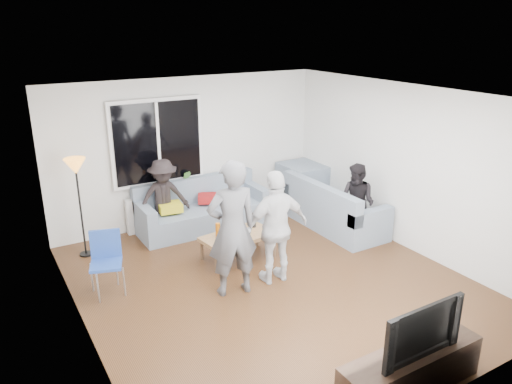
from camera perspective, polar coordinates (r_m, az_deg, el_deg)
floor at (r=7.07m, az=1.82°, el=-10.52°), size 5.00×5.50×0.04m
ceiling at (r=6.20m, az=2.08°, el=11.18°), size 5.00×5.50×0.04m
wall_back at (r=8.88m, az=-7.76°, el=4.76°), size 5.00×0.04×2.60m
wall_front at (r=4.64m, az=20.99°, el=-10.24°), size 5.00×0.04×2.60m
wall_left at (r=5.66m, az=-20.16°, el=-4.73°), size 0.04×5.50×2.60m
wall_right at (r=8.10m, az=17.16°, el=2.68°), size 0.04×5.50×2.60m
window_frame at (r=8.54m, az=-11.34°, el=5.71°), size 1.62×0.06×1.47m
window_glass at (r=8.50m, az=-11.25°, el=5.66°), size 1.50×0.02×1.35m
window_mullion at (r=8.49m, az=-11.22°, el=5.65°), size 0.05×0.03×1.35m
radiator at (r=8.86m, az=-10.73°, el=-2.15°), size 1.30×0.12×0.62m
potted_plant at (r=8.82m, az=-8.16°, el=1.31°), size 0.25×0.22×0.37m
vase at (r=8.62m, az=-12.39°, el=-0.03°), size 0.19×0.19×0.18m
sofa_back_section at (r=8.70m, az=-6.17°, el=-1.51°), size 2.30×0.85×0.85m
sofa_right_section at (r=8.79m, az=9.10°, el=-1.43°), size 2.00×0.85×0.85m
sofa_corner at (r=9.76m, az=5.65°, el=0.82°), size 0.85×0.85×0.85m
cushion_yellow at (r=8.44m, az=-9.91°, el=-1.75°), size 0.42×0.37×0.14m
cushion_red at (r=8.78m, az=-5.53°, el=-0.71°), size 0.45×0.43×0.13m
coffee_table at (r=7.63m, az=-2.08°, el=-6.33°), size 1.17×0.74×0.40m
pitcher at (r=7.52m, az=-2.90°, el=-4.34°), size 0.17×0.17×0.17m
side_chair at (r=6.88m, az=-16.94°, el=-8.08°), size 0.51×0.51×0.86m
floor_lamp at (r=7.96m, az=-19.64°, el=-1.82°), size 0.32×0.32×1.56m
player_left at (r=6.42m, az=-2.78°, el=-4.29°), size 0.74×0.55×1.86m
player_right at (r=6.76m, az=2.38°, el=-4.12°), size 0.97×0.45×1.62m
spectator_right at (r=8.33m, az=11.60°, el=-1.15°), size 0.64×0.74×1.29m
spectator_back at (r=8.40m, az=-10.63°, el=-0.71°), size 0.90×0.56×1.35m
tv_console at (r=5.38m, az=17.44°, el=-19.13°), size 1.60×0.40×0.44m
television at (r=5.10m, az=18.01°, el=-14.66°), size 0.98×0.13×0.56m
bottle_c at (r=7.66m, az=-2.68°, el=-3.64°), size 0.07×0.07×0.23m
bottle_e at (r=7.77m, az=-0.24°, el=-3.26°), size 0.07×0.07×0.24m
bottle_b at (r=7.30m, az=-2.63°, el=-4.77°), size 0.08×0.08×0.24m
bottle_a at (r=7.44m, az=-4.44°, el=-4.41°), size 0.07×0.07×0.22m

